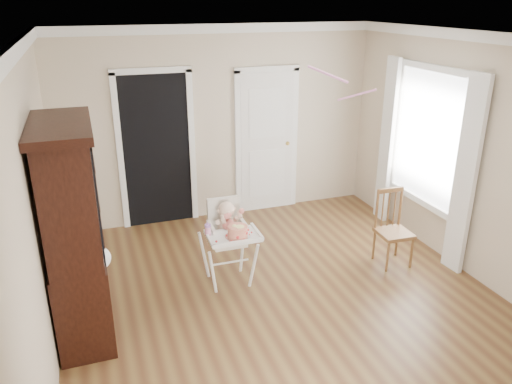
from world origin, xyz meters
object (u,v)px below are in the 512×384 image
object	(u,v)px
high_chair	(228,233)
dining_chair	(393,230)
china_cabinet	(75,233)
sippy_cup	(208,229)
cake	(238,232)

from	to	relation	value
high_chair	dining_chair	size ratio (longest dim) A/B	1.08
dining_chair	china_cabinet	bearing A→B (deg)	-175.46
dining_chair	sippy_cup	bearing A→B (deg)	-179.83
sippy_cup	dining_chair	size ratio (longest dim) A/B	0.17
china_cabinet	high_chair	bearing A→B (deg)	12.95
high_chair	dining_chair	world-z (taller)	high_chair
cake	dining_chair	distance (m)	1.98
high_chair	dining_chair	bearing A→B (deg)	-5.40
high_chair	china_cabinet	distance (m)	1.63
cake	china_cabinet	bearing A→B (deg)	-177.04
dining_chair	high_chair	bearing A→B (deg)	176.12
cake	dining_chair	size ratio (longest dim) A/B	0.29
china_cabinet	dining_chair	bearing A→B (deg)	2.27
cake	dining_chair	xyz separation A→B (m)	(1.95, 0.06, -0.32)
cake	china_cabinet	size ratio (longest dim) A/B	0.13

